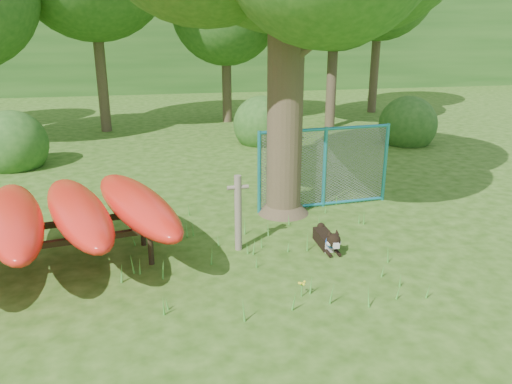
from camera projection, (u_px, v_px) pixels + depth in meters
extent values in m
plane|color=#23480E|center=(259.00, 284.00, 7.21)|extent=(80.00, 80.00, 0.00)
cylinder|color=#3D3221|center=(286.00, 78.00, 9.15)|extent=(0.80, 0.80, 5.29)
cone|color=#3D3221|center=(283.00, 200.00, 9.90)|extent=(1.20, 1.20, 0.53)
cylinder|color=#3D3221|center=(322.00, 36.00, 8.91)|extent=(1.51, 0.40, 1.13)
cylinder|color=#3D3221|center=(257.00, 11.00, 8.98)|extent=(1.04, 0.96, 1.08)
cylinder|color=#685E4E|center=(238.00, 213.00, 8.13)|extent=(0.12, 0.12, 1.29)
cylinder|color=#685E4E|center=(238.00, 187.00, 7.99)|extent=(0.35, 0.08, 0.07)
cylinder|color=black|center=(151.00, 248.00, 7.73)|extent=(0.10, 0.10, 0.55)
cylinder|color=black|center=(143.00, 230.00, 8.41)|extent=(0.10, 0.10, 0.55)
cube|color=black|center=(49.00, 244.00, 7.15)|extent=(3.27, 0.62, 0.09)
cube|color=black|center=(50.00, 225.00, 7.83)|extent=(3.27, 0.62, 0.09)
ellipsoid|color=red|center=(14.00, 219.00, 7.25)|extent=(1.61, 3.38, 0.53)
ellipsoid|color=red|center=(78.00, 211.00, 7.55)|extent=(1.72, 3.37, 0.53)
ellipsoid|color=red|center=(137.00, 204.00, 7.85)|extent=(1.82, 3.36, 0.53)
cube|color=black|center=(325.00, 239.00, 8.48)|extent=(0.24, 0.62, 0.21)
cube|color=beige|center=(330.00, 246.00, 8.23)|extent=(0.20, 0.13, 0.19)
sphere|color=black|center=(334.00, 240.00, 8.03)|extent=(0.23, 0.23, 0.23)
cube|color=beige|center=(336.00, 245.00, 7.94)|extent=(0.09, 0.12, 0.08)
sphere|color=beige|center=(330.00, 243.00, 8.01)|extent=(0.11, 0.11, 0.11)
sphere|color=beige|center=(338.00, 242.00, 8.04)|extent=(0.11, 0.11, 0.11)
cone|color=black|center=(330.00, 233.00, 8.01)|extent=(0.10, 0.11, 0.11)
cone|color=black|center=(337.00, 232.00, 8.04)|extent=(0.10, 0.11, 0.11)
cylinder|color=black|center=(328.00, 253.00, 8.11)|extent=(0.06, 0.27, 0.06)
cylinder|color=black|center=(337.00, 252.00, 8.14)|extent=(0.06, 0.27, 0.06)
sphere|color=black|center=(321.00, 227.00, 8.77)|extent=(0.14, 0.14, 0.14)
torus|color=blue|center=(332.00, 242.00, 8.11)|extent=(0.22, 0.07, 0.22)
cylinder|color=teal|center=(259.00, 173.00, 9.72)|extent=(0.08, 0.08, 1.66)
cylinder|color=teal|center=(325.00, 168.00, 10.08)|extent=(0.08, 0.08, 1.66)
cylinder|color=teal|center=(385.00, 163.00, 10.45)|extent=(0.08, 0.08, 1.66)
cylinder|color=teal|center=(326.00, 129.00, 9.84)|extent=(2.76, 0.28, 0.06)
cylinder|color=teal|center=(323.00, 204.00, 10.33)|extent=(2.76, 0.28, 0.06)
plane|color=gray|center=(325.00, 168.00, 10.08)|extent=(2.75, 0.22, 2.76)
cylinder|color=#469631|center=(302.00, 290.00, 6.84)|extent=(0.02, 0.02, 0.21)
sphere|color=yellow|center=(302.00, 283.00, 6.81)|extent=(0.04, 0.04, 0.04)
sphere|color=yellow|center=(305.00, 282.00, 6.82)|extent=(0.04, 0.04, 0.04)
sphere|color=yellow|center=(299.00, 283.00, 6.83)|extent=(0.04, 0.04, 0.04)
sphere|color=yellow|center=(304.00, 284.00, 6.78)|extent=(0.04, 0.04, 0.04)
sphere|color=yellow|center=(301.00, 283.00, 6.78)|extent=(0.04, 0.04, 0.04)
cylinder|color=#3D3221|center=(100.00, 55.00, 16.96)|extent=(0.36, 0.36, 5.25)
cylinder|color=#3D3221|center=(227.00, 71.00, 18.97)|extent=(0.36, 0.36, 3.85)
sphere|color=#234F19|center=(225.00, 10.00, 18.28)|extent=(4.00, 4.00, 4.00)
cylinder|color=#3D3221|center=(332.00, 61.00, 17.64)|extent=(0.36, 0.36, 4.76)
cylinder|color=#3D3221|center=(376.00, 54.00, 20.99)|extent=(0.36, 0.36, 4.90)
sphere|color=#234F19|center=(16.00, 167.00, 13.21)|extent=(1.80, 1.80, 1.80)
sphere|color=#234F19|center=(406.00, 143.00, 15.90)|extent=(1.80, 1.80, 1.80)
sphere|color=#234F19|center=(262.00, 143.00, 15.96)|extent=(1.80, 1.80, 1.80)
cube|color=#234F19|center=(169.00, 35.00, 32.28)|extent=(80.00, 12.00, 6.00)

